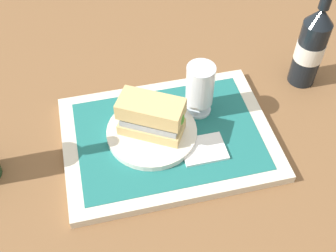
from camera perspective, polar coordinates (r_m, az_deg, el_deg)
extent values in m
plane|color=brown|center=(0.91, 0.00, -2.03)|extent=(3.00, 3.00, 0.00)
cube|color=beige|center=(0.91, 0.00, -1.64)|extent=(0.44, 0.32, 0.02)
cube|color=#1E6B66|center=(0.90, 0.00, -1.21)|extent=(0.38, 0.27, 0.00)
cylinder|color=silver|center=(0.89, -2.18, -0.84)|extent=(0.19, 0.19, 0.01)
cube|color=tan|center=(0.88, -2.21, -0.05)|extent=(0.14, 0.12, 0.02)
cube|color=#9EA3A8|center=(0.86, -2.25, 0.81)|extent=(0.13, 0.11, 0.02)
cube|color=silver|center=(0.86, -2.27, 1.33)|extent=(0.12, 0.10, 0.01)
sphere|color=#47932D|center=(0.84, 1.00, 1.04)|extent=(0.04, 0.04, 0.04)
cube|color=tan|center=(0.84, -2.32, 2.33)|extent=(0.14, 0.12, 0.04)
cylinder|color=silver|center=(0.94, 4.06, 2.27)|extent=(0.06, 0.06, 0.01)
cylinder|color=silver|center=(0.93, 4.11, 2.89)|extent=(0.01, 0.01, 0.02)
cylinder|color=silver|center=(0.89, 4.32, 5.51)|extent=(0.06, 0.06, 0.09)
cylinder|color=gold|center=(0.91, 4.20, 4.04)|extent=(0.06, 0.06, 0.03)
cylinder|color=white|center=(0.90, 4.27, 4.92)|extent=(0.05, 0.05, 0.01)
cube|color=white|center=(0.87, 4.78, -3.11)|extent=(0.09, 0.07, 0.01)
cylinder|color=black|center=(1.04, 18.35, 9.23)|extent=(0.06, 0.06, 0.17)
cylinder|color=silver|center=(1.04, 18.46, 9.58)|extent=(0.07, 0.07, 0.05)
cone|color=black|center=(0.98, 19.81, 13.70)|extent=(0.06, 0.06, 0.04)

